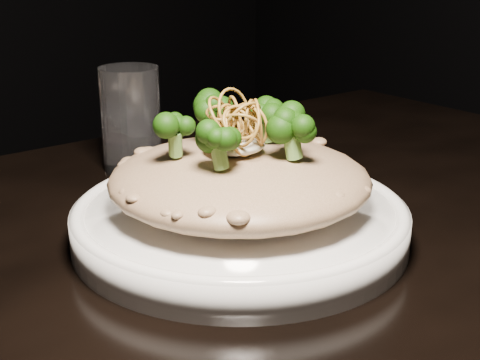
# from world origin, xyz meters

# --- Properties ---
(table) EXTENTS (1.10, 0.80, 0.75)m
(table) POSITION_xyz_m (0.00, 0.00, 0.67)
(table) COLOR black
(table) RESTS_ON ground
(plate) EXTENTS (0.29, 0.29, 0.03)m
(plate) POSITION_xyz_m (-0.02, 0.02, 0.77)
(plate) COLOR white
(plate) RESTS_ON table
(risotto) EXTENTS (0.23, 0.23, 0.05)m
(risotto) POSITION_xyz_m (-0.02, 0.03, 0.81)
(risotto) COLOR brown
(risotto) RESTS_ON plate
(broccoli) EXTENTS (0.13, 0.13, 0.05)m
(broccoli) POSITION_xyz_m (-0.03, 0.02, 0.85)
(broccoli) COLOR black
(broccoli) RESTS_ON risotto
(cheese) EXTENTS (0.05, 0.05, 0.02)m
(cheese) POSITION_xyz_m (-0.03, 0.03, 0.84)
(cheese) COLOR white
(cheese) RESTS_ON risotto
(shallots) EXTENTS (0.06, 0.06, 0.04)m
(shallots) POSITION_xyz_m (-0.03, 0.02, 0.86)
(shallots) COLOR brown
(shallots) RESTS_ON cheese
(drinking_glass) EXTENTS (0.08, 0.08, 0.12)m
(drinking_glass) POSITION_xyz_m (-0.00, 0.26, 0.81)
(drinking_glass) COLOR white
(drinking_glass) RESTS_ON table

